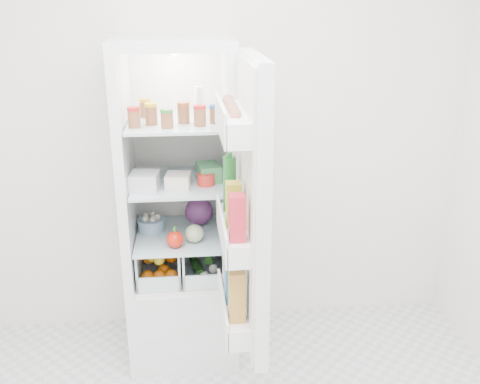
{
  "coord_description": "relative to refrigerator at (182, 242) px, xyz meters",
  "views": [
    {
      "loc": [
        -0.13,
        -1.55,
        1.99
      ],
      "look_at": [
        0.11,
        0.95,
        1.07
      ],
      "focal_mm": 40.0,
      "sensor_mm": 36.0,
      "label": 1
    }
  ],
  "objects": [
    {
      "name": "room_walls",
      "position": [
        0.2,
        -1.25,
        0.93
      ],
      "size": [
        3.02,
        3.02,
        2.61
      ],
      "color": "silver",
      "rests_on": "ground"
    },
    {
      "name": "refrigerator",
      "position": [
        0.0,
        0.0,
        0.0
      ],
      "size": [
        0.6,
        0.6,
        1.8
      ],
      "color": "white",
      "rests_on": "ground"
    },
    {
      "name": "shelf_low",
      "position": [
        -0.0,
        -0.06,
        0.07
      ],
      "size": [
        0.49,
        0.53,
        0.01
      ],
      "primitive_type": "cube",
      "color": "silver",
      "rests_on": "refrigerator"
    },
    {
      "name": "shelf_mid",
      "position": [
        -0.0,
        -0.06,
        0.38
      ],
      "size": [
        0.49,
        0.53,
        0.02
      ],
      "primitive_type": "cube",
      "color": "silver",
      "rests_on": "refrigerator"
    },
    {
      "name": "shelf_top",
      "position": [
        -0.0,
        -0.06,
        0.71
      ],
      "size": [
        0.49,
        0.53,
        0.02
      ],
      "primitive_type": "cube",
      "color": "silver",
      "rests_on": "refrigerator"
    },
    {
      "name": "crisper_left",
      "position": [
        -0.12,
        -0.06,
        -0.06
      ],
      "size": [
        0.23,
        0.46,
        0.22
      ],
      "primitive_type": null,
      "color": "silver",
      "rests_on": "refrigerator"
    },
    {
      "name": "crisper_right",
      "position": [
        0.12,
        -0.06,
        -0.06
      ],
      "size": [
        0.23,
        0.46,
        0.22
      ],
      "primitive_type": null,
      "color": "silver",
      "rests_on": "refrigerator"
    },
    {
      "name": "condiment_jars",
      "position": [
        -0.02,
        -0.14,
        0.76
      ],
      "size": [
        0.46,
        0.32,
        0.08
      ],
      "color": "#B21919",
      "rests_on": "shelf_top"
    },
    {
      "name": "squeeze_bottle",
      "position": [
        0.12,
        -0.02,
        0.81
      ],
      "size": [
        0.05,
        0.05,
        0.17
      ],
      "primitive_type": "cylinder",
      "rotation": [
        0.0,
        0.0,
        -0.06
      ],
      "color": "white",
      "rests_on": "shelf_top"
    },
    {
      "name": "tub_white",
      "position": [
        -0.17,
        -0.18,
        0.44
      ],
      "size": [
        0.16,
        0.16,
        0.09
      ],
      "primitive_type": "cube",
      "rotation": [
        0.0,
        0.0,
        -0.12
      ],
      "color": "silver",
      "rests_on": "shelf_mid"
    },
    {
      "name": "tub_cream",
      "position": [
        -0.0,
        -0.16,
        0.43
      ],
      "size": [
        0.14,
        0.14,
        0.07
      ],
      "primitive_type": "cube",
      "rotation": [
        0.0,
        0.0,
        -0.13
      ],
      "color": "white",
      "rests_on": "shelf_mid"
    },
    {
      "name": "tin_red",
      "position": [
        0.14,
        -0.14,
        0.42
      ],
      "size": [
        0.1,
        0.1,
        0.06
      ],
      "primitive_type": "cylinder",
      "rotation": [
        0.0,
        0.0,
        0.15
      ],
      "color": "red",
      "rests_on": "shelf_mid"
    },
    {
      "name": "foil_tray",
      "position": [
        -0.16,
        0.02,
        0.41
      ],
      "size": [
        0.21,
        0.18,
        0.04
      ],
      "primitive_type": "cube",
      "rotation": [
        0.0,
        0.0,
        -0.4
      ],
      "color": "silver",
      "rests_on": "shelf_mid"
    },
    {
      "name": "tub_green",
      "position": [
        0.16,
        -0.07,
        0.44
      ],
      "size": [
        0.14,
        0.18,
        0.09
      ],
      "primitive_type": "cube",
      "rotation": [
        0.0,
        0.0,
        0.19
      ],
      "color": "#459854",
      "rests_on": "shelf_mid"
    },
    {
      "name": "red_cabbage",
      "position": [
        0.11,
        0.06,
        0.16
      ],
      "size": [
        0.16,
        0.16,
        0.16
      ],
      "primitive_type": "sphere",
      "color": "#5F2263",
      "rests_on": "shelf_low"
    },
    {
      "name": "bell_pepper",
      "position": [
        -0.03,
        -0.24,
        0.13
      ],
      "size": [
        0.09,
        0.09,
        0.09
      ],
      "primitive_type": "sphere",
      "color": "red",
      "rests_on": "shelf_low"
    },
    {
      "name": "mushroom_bowl",
      "position": [
        -0.17,
        -0.01,
        0.12
      ],
      "size": [
        0.18,
        0.18,
        0.07
      ],
      "primitive_type": "cylinder",
      "rotation": [
        0.0,
        0.0,
        -0.21
      ],
      "color": "#85A5C7",
      "rests_on": "shelf_low"
    },
    {
      "name": "salad_bag",
      "position": [
        0.07,
        -0.18,
        0.13
      ],
      "size": [
        0.1,
        0.1,
        0.1
      ],
      "primitive_type": "sphere",
      "color": "#BBCC99",
      "rests_on": "shelf_low"
    },
    {
      "name": "citrus_pile",
      "position": [
        -0.12,
        -0.09,
        -0.08
      ],
      "size": [
        0.2,
        0.31,
        0.16
      ],
      "color": "orange",
      "rests_on": "refrigerator"
    },
    {
      "name": "veg_pile",
      "position": [
        0.13,
        -0.06,
        -0.1
      ],
      "size": [
        0.16,
        0.3,
        0.1
      ],
      "color": "#1A4F1B",
      "rests_on": "refrigerator"
    },
    {
      "name": "fridge_door",
      "position": [
        0.31,
        -0.64,
        0.43
      ],
      "size": [
        0.18,
        0.6,
        1.3
      ],
      "rotation": [
        0.0,
        0.0,
        1.59
      ],
      "color": "white",
      "rests_on": "refrigerator"
    }
  ]
}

